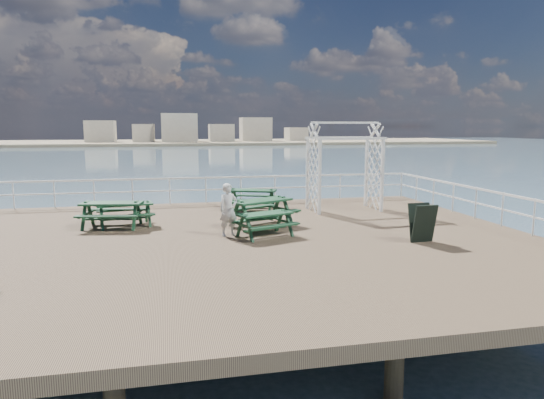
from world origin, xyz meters
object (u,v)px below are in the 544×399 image
(picnic_table_a, at_px, (112,209))
(picnic_table_c, at_px, (265,219))
(picnic_table_e, at_px, (262,207))
(trellis_arbor, at_px, (344,171))
(picnic_table_b, at_px, (252,195))
(picnic_table_d, at_px, (125,210))
(person, at_px, (228,210))

(picnic_table_a, bearing_deg, picnic_table_c, -16.61)
(picnic_table_a, xyz_separation_m, picnic_table_e, (4.67, -0.77, 0.04))
(picnic_table_e, xyz_separation_m, trellis_arbor, (3.62, 2.26, 0.87))
(picnic_table_b, bearing_deg, picnic_table_a, -132.90)
(picnic_table_b, relative_size, picnic_table_d, 1.15)
(picnic_table_a, height_order, picnic_table_e, picnic_table_e)
(trellis_arbor, bearing_deg, picnic_table_b, 163.58)
(picnic_table_a, height_order, person, person)
(picnic_table_c, xyz_separation_m, trellis_arbor, (3.82, 3.76, 0.99))
(picnic_table_b, distance_m, picnic_table_e, 3.13)
(picnic_table_c, bearing_deg, picnic_table_b, 64.89)
(picnic_table_e, distance_m, person, 1.71)
(picnic_table_d, distance_m, trellis_arbor, 8.08)
(picnic_table_c, bearing_deg, person, 144.10)
(person, bearing_deg, picnic_table_a, 133.41)
(picnic_table_b, height_order, picnic_table_d, picnic_table_b)
(picnic_table_a, xyz_separation_m, person, (3.46, -1.97, 0.19))
(picnic_table_d, bearing_deg, picnic_table_a, -171.98)
(picnic_table_e, bearing_deg, person, -161.42)
(picnic_table_a, relative_size, picnic_table_d, 1.10)
(picnic_table_c, relative_size, picnic_table_e, 0.78)
(picnic_table_b, height_order, picnic_table_c, picnic_table_b)
(picnic_table_b, bearing_deg, picnic_table_c, -73.78)
(picnic_table_a, height_order, picnic_table_d, picnic_table_a)
(picnic_table_d, relative_size, picnic_table_e, 0.77)
(picnic_table_a, bearing_deg, trellis_arbor, 20.44)
(picnic_table_b, height_order, trellis_arbor, trellis_arbor)
(picnic_table_e, bearing_deg, picnic_table_c, -123.48)
(trellis_arbor, bearing_deg, picnic_table_d, -172.39)
(picnic_table_b, height_order, picnic_table_e, picnic_table_e)
(picnic_table_c, relative_size, picnic_table_d, 1.01)
(picnic_table_e, relative_size, person, 1.61)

